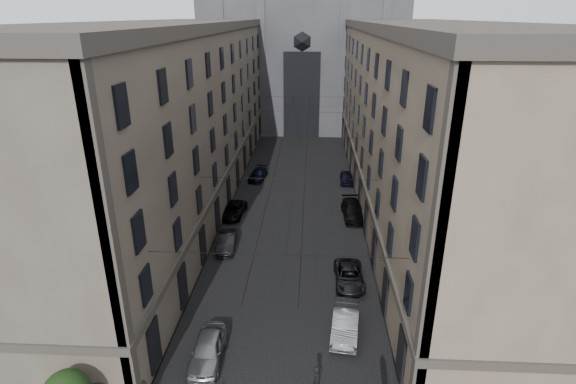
% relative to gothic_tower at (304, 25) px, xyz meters
% --- Properties ---
extents(sidewalk_left, '(7.00, 80.00, 0.15)m').
position_rel_gothic_tower_xyz_m(sidewalk_left, '(-10.50, -38.96, -17.72)').
color(sidewalk_left, '#383533').
rests_on(sidewalk_left, ground).
extents(sidewalk_right, '(7.00, 80.00, 0.15)m').
position_rel_gothic_tower_xyz_m(sidewalk_right, '(10.50, -38.96, -17.72)').
color(sidewalk_right, '#383533').
rests_on(sidewalk_right, ground).
extents(building_left, '(13.60, 60.60, 18.85)m').
position_rel_gothic_tower_xyz_m(building_left, '(-13.44, -38.96, -8.45)').
color(building_left, '#483E37').
rests_on(building_left, ground).
extents(building_right, '(13.60, 60.60, 18.85)m').
position_rel_gothic_tower_xyz_m(building_right, '(13.44, -38.96, -8.45)').
color(building_right, brown).
rests_on(building_right, ground).
extents(gothic_tower, '(35.00, 23.00, 58.00)m').
position_rel_gothic_tower_xyz_m(gothic_tower, '(0.00, 0.00, 0.00)').
color(gothic_tower, '#2D2D33').
rests_on(gothic_tower, ground).
extents(tram_wires, '(14.00, 60.00, 0.43)m').
position_rel_gothic_tower_xyz_m(tram_wires, '(0.00, -39.33, -10.55)').
color(tram_wires, black).
rests_on(tram_wires, ground).
extents(car_left_near, '(1.90, 4.58, 1.55)m').
position_rel_gothic_tower_xyz_m(car_left_near, '(-4.22, -64.71, -17.02)').
color(car_left_near, slate).
rests_on(car_left_near, ground).
extents(car_left_midnear, '(1.75, 4.27, 1.37)m').
position_rel_gothic_tower_xyz_m(car_left_midnear, '(-5.58, -50.88, -17.11)').
color(car_left_midnear, black).
rests_on(car_left_midnear, ground).
extents(car_left_midfar, '(2.56, 4.78, 1.28)m').
position_rel_gothic_tower_xyz_m(car_left_midfar, '(-6.20, -43.83, -17.16)').
color(car_left_midfar, black).
rests_on(car_left_midfar, ground).
extents(car_left_far, '(2.36, 4.57, 1.27)m').
position_rel_gothic_tower_xyz_m(car_left_far, '(-4.92, -32.58, -17.16)').
color(car_left_far, black).
rests_on(car_left_far, ground).
extents(car_right_near, '(2.22, 4.92, 1.57)m').
position_rel_gothic_tower_xyz_m(car_right_near, '(4.20, -61.75, -17.02)').
color(car_right_near, gray).
rests_on(car_right_near, ground).
extents(car_right_midnear, '(2.26, 4.78, 1.32)m').
position_rel_gothic_tower_xyz_m(car_right_midnear, '(4.88, -55.89, -17.14)').
color(car_right_midnear, black).
rests_on(car_right_midnear, ground).
extents(car_right_midfar, '(2.50, 5.47, 1.55)m').
position_rel_gothic_tower_xyz_m(car_right_midfar, '(6.20, -43.61, -17.02)').
color(car_right_midfar, black).
rests_on(car_right_midfar, ground).
extents(car_right_far, '(1.69, 3.94, 1.33)m').
position_rel_gothic_tower_xyz_m(car_right_far, '(6.20, -33.33, -17.14)').
color(car_right_far, black).
rests_on(car_right_far, ground).
extents(pedestrian, '(0.56, 0.73, 1.81)m').
position_rel_gothic_tower_xyz_m(pedestrian, '(2.31, -66.96, -16.89)').
color(pedestrian, black).
rests_on(pedestrian, ground).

